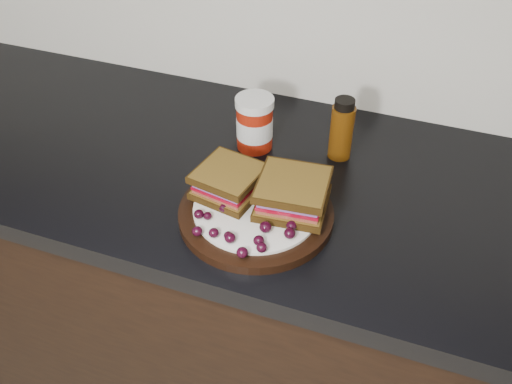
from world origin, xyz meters
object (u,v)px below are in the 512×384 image
plate (256,213)px  sandwich_left (229,181)px  condiment_jar (255,123)px  oil_bottle (342,129)px

plate → sandwich_left: 0.08m
plate → condiment_jar: condiment_jar is taller
sandwich_left → condiment_jar: (-0.02, 0.18, 0.01)m
plate → sandwich_left: (-0.06, 0.02, 0.04)m
sandwich_left → condiment_jar: condiment_jar is taller
plate → condiment_jar: 0.23m
sandwich_left → oil_bottle: (0.16, 0.21, 0.02)m
plate → condiment_jar: bearing=110.8°
plate → sandwich_left: sandwich_left is taller
plate → oil_bottle: oil_bottle is taller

